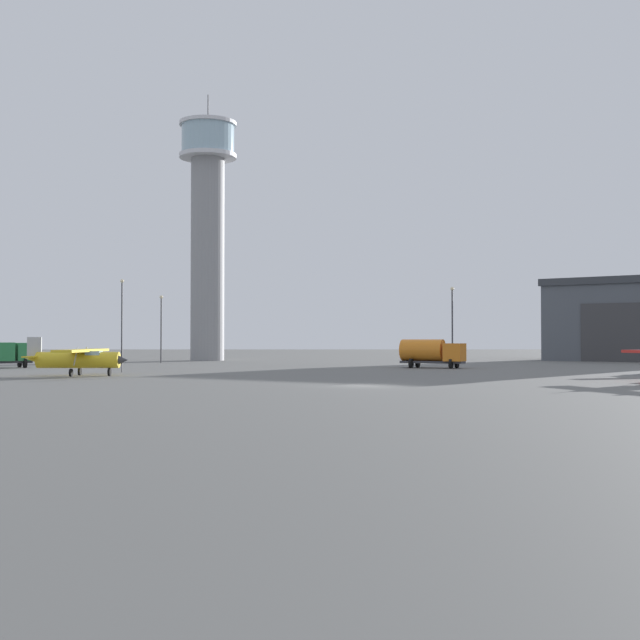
# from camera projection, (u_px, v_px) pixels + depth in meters

# --- Properties ---
(ground_plane) EXTENTS (400.00, 400.00, 0.00)m
(ground_plane) POSITION_uv_depth(u_px,v_px,m) (368.00, 385.00, 53.98)
(ground_plane) COLOR #60605E
(control_tower) EXTENTS (8.20, 8.20, 38.34)m
(control_tower) POSITION_uv_depth(u_px,v_px,m) (208.00, 222.00, 119.22)
(control_tower) COLOR gray
(control_tower) RESTS_ON ground_plane
(airplane_yellow) EXTENTS (8.48, 10.78, 3.20)m
(airplane_yellow) POSITION_uv_depth(u_px,v_px,m) (77.00, 358.00, 68.13)
(airplane_yellow) COLOR gold
(airplane_yellow) RESTS_ON ground_plane
(truck_box_green) EXTENTS (6.04, 5.20, 2.68)m
(truck_box_green) POSITION_uv_depth(u_px,v_px,m) (3.00, 353.00, 87.32)
(truck_box_green) COLOR #38383D
(truck_box_green) RESTS_ON ground_plane
(truck_fuel_tanker_orange) EXTENTS (7.01, 4.98, 3.02)m
(truck_fuel_tanker_orange) POSITION_uv_depth(u_px,v_px,m) (432.00, 352.00, 87.31)
(truck_fuel_tanker_orange) COLOR #38383D
(truck_fuel_tanker_orange) RESTS_ON ground_plane
(light_post_west) EXTENTS (0.44, 0.44, 9.27)m
(light_post_west) POSITION_uv_depth(u_px,v_px,m) (453.00, 319.00, 98.66)
(light_post_west) COLOR #38383D
(light_post_west) RESTS_ON ground_plane
(light_post_north) EXTENTS (0.44, 0.44, 8.71)m
(light_post_north) POSITION_uv_depth(u_px,v_px,m) (162.00, 323.00, 106.98)
(light_post_north) COLOR #38383D
(light_post_north) RESTS_ON ground_plane
(light_post_centre) EXTENTS (0.44, 0.44, 10.33)m
(light_post_centre) POSITION_uv_depth(u_px,v_px,m) (122.00, 315.00, 100.63)
(light_post_centre) COLOR #38383D
(light_post_centre) RESTS_ON ground_plane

